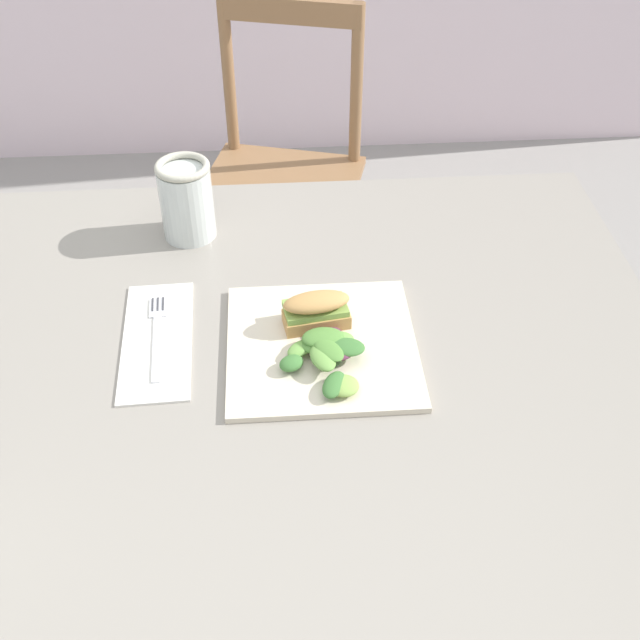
% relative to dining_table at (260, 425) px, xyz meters
% --- Properties ---
extents(dining_table, '(1.25, 1.01, 0.74)m').
position_rel_dining_table_xyz_m(dining_table, '(0.00, 0.00, 0.00)').
color(dining_table, gray).
rests_on(dining_table, ground).
extents(chair_wooden_far, '(0.49, 0.49, 0.87)m').
position_rel_dining_table_xyz_m(chair_wooden_far, '(0.06, 1.01, -0.18)').
color(chair_wooden_far, '#8E6642').
rests_on(chair_wooden_far, ground).
extents(plate_lunch, '(0.28, 0.28, 0.01)m').
position_rel_dining_table_xyz_m(plate_lunch, '(0.10, 0.04, 0.12)').
color(plate_lunch, beige).
rests_on(plate_lunch, dining_table).
extents(sandwich_half_front, '(0.11, 0.07, 0.06)m').
position_rel_dining_table_xyz_m(sandwich_half_front, '(0.09, 0.08, 0.15)').
color(sandwich_half_front, tan).
rests_on(sandwich_half_front, plate_lunch).
extents(salad_mixed_greens, '(0.13, 0.16, 0.03)m').
position_rel_dining_table_xyz_m(salad_mixed_greens, '(0.10, 0.00, 0.14)').
color(salad_mixed_greens, '#3D7033').
rests_on(salad_mixed_greens, plate_lunch).
extents(napkin_folded, '(0.11, 0.26, 0.00)m').
position_rel_dining_table_xyz_m(napkin_folded, '(-0.14, 0.07, 0.12)').
color(napkin_folded, silver).
rests_on(napkin_folded, dining_table).
extents(fork_on_napkin, '(0.03, 0.19, 0.00)m').
position_rel_dining_table_xyz_m(fork_on_napkin, '(-0.15, 0.09, 0.12)').
color(fork_on_napkin, silver).
rests_on(fork_on_napkin, napkin_folded).
extents(mason_jar_iced_tea, '(0.09, 0.09, 0.14)m').
position_rel_dining_table_xyz_m(mason_jar_iced_tea, '(-0.11, 0.35, 0.18)').
color(mason_jar_iced_tea, gold).
rests_on(mason_jar_iced_tea, dining_table).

